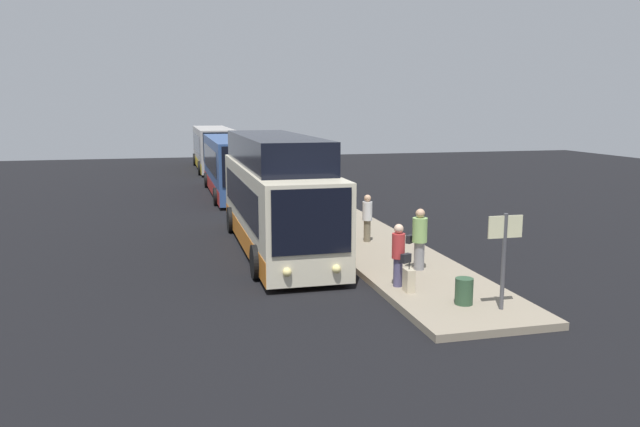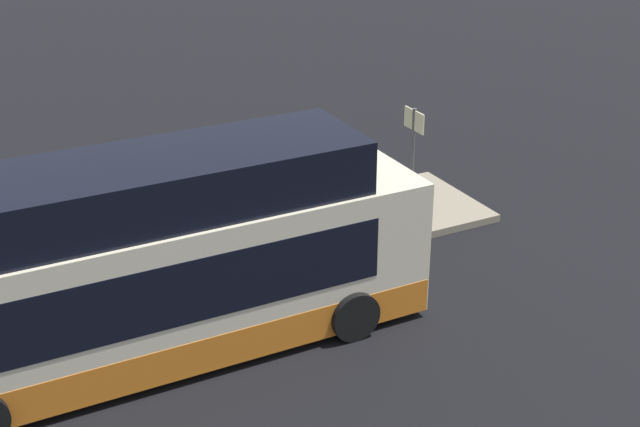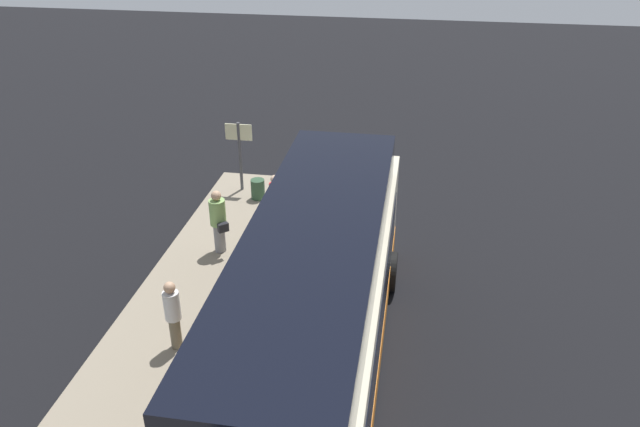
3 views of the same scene
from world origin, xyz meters
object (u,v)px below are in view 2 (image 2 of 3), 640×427
at_px(bus_lead, 142,275).
at_px(passenger_with_bags, 122,233).
at_px(suitcase, 382,219).
at_px(sign_post, 413,138).
at_px(passenger_waiting, 285,192).
at_px(passenger_boarding, 366,200).
at_px(trash_bin, 407,194).

relative_size(bus_lead, passenger_with_bags, 6.46).
distance_m(suitcase, sign_post, 2.75).
bearing_deg(bus_lead, suitcase, 19.72).
distance_m(passenger_waiting, sign_post, 3.95).
distance_m(passenger_boarding, suitcase, 0.81).
xyz_separation_m(bus_lead, trash_bin, (7.82, 3.25, -1.24)).
relative_size(passenger_boarding, passenger_waiting, 0.93).
bearing_deg(passenger_waiting, passenger_with_bags, 53.20).
height_order(suitcase, sign_post, sign_post).
bearing_deg(passenger_with_bags, trash_bin, -95.53).
xyz_separation_m(passenger_with_bags, suitcase, (6.04, -0.85, -0.62)).
distance_m(passenger_boarding, passenger_waiting, 1.94).
bearing_deg(sign_post, trash_bin, -129.43).
bearing_deg(passenger_with_bags, passenger_boarding, -105.74).
height_order(bus_lead, passenger_boarding, bus_lead).
height_order(passenger_waiting, sign_post, sign_post).
distance_m(passenger_boarding, passenger_with_bags, 5.61).
relative_size(bus_lead, sign_post, 4.69).
distance_m(bus_lead, passenger_boarding, 6.46).
distance_m(passenger_waiting, suitcase, 2.40).
bearing_deg(passenger_boarding, suitcase, 74.54).
bearing_deg(passenger_waiting, bus_lead, 86.79).
relative_size(passenger_waiting, passenger_with_bags, 1.08).
relative_size(passenger_boarding, sign_post, 0.73).
bearing_deg(passenger_boarding, sign_post, 99.16).
xyz_separation_m(bus_lead, passenger_boarding, (6.02, 2.24, -0.64)).
bearing_deg(passenger_with_bags, bus_lead, 165.24).
relative_size(passenger_waiting, trash_bin, 2.80).
bearing_deg(trash_bin, passenger_boarding, -150.72).
xyz_separation_m(bus_lead, passenger_waiting, (4.51, 3.46, -0.60)).
relative_size(suitcase, trash_bin, 1.29).
height_order(passenger_boarding, trash_bin, passenger_boarding).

